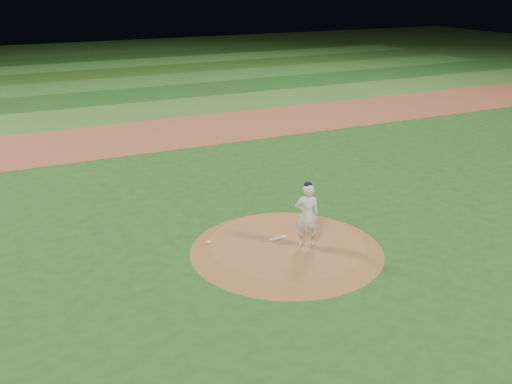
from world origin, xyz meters
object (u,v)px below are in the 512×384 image
(pitching_rubber, at_px, (278,238))
(pitcher_on_mound, at_px, (307,215))
(pitchers_mound, at_px, (287,246))
(rosin_bag, at_px, (209,242))

(pitching_rubber, height_order, pitcher_on_mound, pitcher_on_mound)
(pitchers_mound, distance_m, pitcher_on_mound, 1.20)
(pitchers_mound, xyz_separation_m, rosin_bag, (-2.00, 0.92, 0.16))
(pitchers_mound, xyz_separation_m, pitching_rubber, (-0.11, 0.31, 0.14))
(pitching_rubber, bearing_deg, pitchers_mound, -74.81)
(pitcher_on_mound, bearing_deg, pitchers_mound, 133.68)
(pitchers_mound, bearing_deg, rosin_bag, 155.31)
(pitchers_mound, relative_size, pitcher_on_mound, 2.91)
(rosin_bag, bearing_deg, pitcher_on_mound, -29.09)
(pitching_rubber, xyz_separation_m, rosin_bag, (-1.89, 0.61, 0.02))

